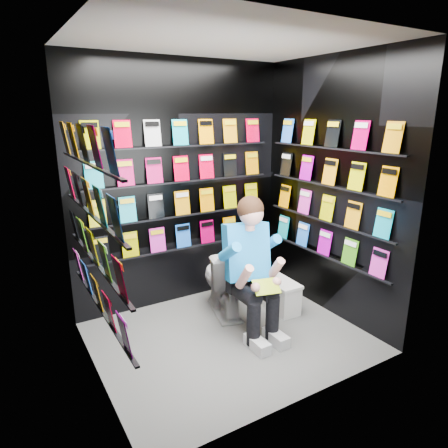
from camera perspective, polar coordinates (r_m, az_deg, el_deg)
floor at (r=3.94m, az=0.69°, el=-15.88°), size 2.40×2.40×0.00m
ceiling at (r=3.39m, az=0.85°, el=24.83°), size 2.40×2.40×0.00m
wall_back at (r=4.31m, az=-6.22°, el=5.44°), size 2.40×0.04×2.60m
wall_front at (r=2.66m, az=12.04°, el=-1.29°), size 2.40×0.04×2.60m
wall_left at (r=3.01m, az=-19.13°, el=0.14°), size 0.04×2.00×2.60m
wall_right at (r=4.18m, az=15.00°, el=4.67°), size 0.04×2.00×2.60m
comics_back at (r=4.28m, az=-6.05°, el=5.44°), size 2.10×0.06×1.37m
comics_left at (r=3.01m, az=-18.59°, el=0.31°), size 0.06×1.70×1.37m
comics_right at (r=4.16m, az=14.72°, el=4.71°), size 0.06×1.70×1.37m
toilet at (r=4.22m, az=0.03°, el=-7.98°), size 0.60×0.83×0.73m
longbox at (r=4.38m, az=8.19°, el=-10.29°), size 0.24×0.42×0.31m
longbox_lid at (r=4.31m, az=8.28°, el=-8.28°), size 0.26×0.44×0.03m
reader at (r=3.76m, az=2.99°, el=-4.10°), size 0.74×0.91×1.47m
held_comic at (r=3.58m, az=6.08°, el=-8.87°), size 0.26×0.19×0.10m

